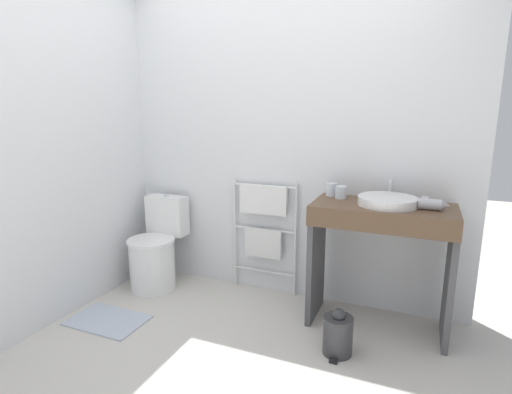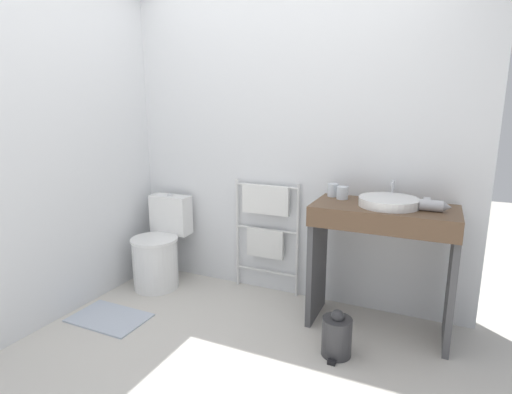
{
  "view_description": "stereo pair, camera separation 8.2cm",
  "coord_description": "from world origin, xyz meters",
  "px_view_note": "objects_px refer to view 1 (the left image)",
  "views": [
    {
      "loc": [
        1.04,
        -1.71,
        1.52
      ],
      "look_at": [
        0.03,
        0.69,
        0.95
      ],
      "focal_mm": 28.0,
      "sensor_mm": 36.0,
      "label": 1
    },
    {
      "loc": [
        1.12,
        -1.68,
        1.52
      ],
      "look_at": [
        0.03,
        0.69,
        0.95
      ],
      "focal_mm": 28.0,
      "sensor_mm": 36.0,
      "label": 2
    }
  ],
  "objects_px": {
    "sink_basin": "(387,201)",
    "hair_dryer": "(431,204)",
    "towel_radiator": "(263,223)",
    "cup_near_wall": "(331,190)",
    "trash_bin": "(338,334)",
    "cup_near_edge": "(341,192)",
    "toilet": "(156,252)"
  },
  "relations": [
    {
      "from": "towel_radiator",
      "to": "sink_basin",
      "type": "relative_size",
      "value": 2.45
    },
    {
      "from": "toilet",
      "to": "trash_bin",
      "type": "bearing_deg",
      "value": -12.98
    },
    {
      "from": "cup_near_wall",
      "to": "toilet",
      "type": "bearing_deg",
      "value": -172.18
    },
    {
      "from": "toilet",
      "to": "trash_bin",
      "type": "distance_m",
      "value": 1.72
    },
    {
      "from": "cup_near_wall",
      "to": "hair_dryer",
      "type": "relative_size",
      "value": 0.51
    },
    {
      "from": "toilet",
      "to": "cup_near_edge",
      "type": "relative_size",
      "value": 8.74
    },
    {
      "from": "toilet",
      "to": "sink_basin",
      "type": "distance_m",
      "value": 1.98
    },
    {
      "from": "cup_near_wall",
      "to": "hair_dryer",
      "type": "height_order",
      "value": "cup_near_wall"
    },
    {
      "from": "toilet",
      "to": "towel_radiator",
      "type": "relative_size",
      "value": 0.82
    },
    {
      "from": "toilet",
      "to": "sink_basin",
      "type": "relative_size",
      "value": 2.02
    },
    {
      "from": "cup_near_wall",
      "to": "cup_near_edge",
      "type": "relative_size",
      "value": 1.06
    },
    {
      "from": "hair_dryer",
      "to": "towel_radiator",
      "type": "bearing_deg",
      "value": 169.68
    },
    {
      "from": "towel_radiator",
      "to": "trash_bin",
      "type": "distance_m",
      "value": 1.12
    },
    {
      "from": "sink_basin",
      "to": "cup_near_edge",
      "type": "height_order",
      "value": "cup_near_edge"
    },
    {
      "from": "sink_basin",
      "to": "trash_bin",
      "type": "bearing_deg",
      "value": -115.87
    },
    {
      "from": "cup_near_wall",
      "to": "hair_dryer",
      "type": "bearing_deg",
      "value": -13.29
    },
    {
      "from": "toilet",
      "to": "cup_near_edge",
      "type": "bearing_deg",
      "value": 5.27
    },
    {
      "from": "trash_bin",
      "to": "toilet",
      "type": "bearing_deg",
      "value": 167.02
    },
    {
      "from": "trash_bin",
      "to": "cup_near_edge",
      "type": "bearing_deg",
      "value": 102.85
    },
    {
      "from": "towel_radiator",
      "to": "trash_bin",
      "type": "bearing_deg",
      "value": -40.26
    },
    {
      "from": "cup_near_wall",
      "to": "hair_dryer",
      "type": "xyz_separation_m",
      "value": [
        0.68,
        -0.16,
        -0.01
      ]
    },
    {
      "from": "sink_basin",
      "to": "trash_bin",
      "type": "distance_m",
      "value": 0.93
    },
    {
      "from": "towel_radiator",
      "to": "trash_bin",
      "type": "relative_size",
      "value": 3.09
    },
    {
      "from": "cup_near_edge",
      "to": "hair_dryer",
      "type": "relative_size",
      "value": 0.48
    },
    {
      "from": "towel_radiator",
      "to": "trash_bin",
      "type": "height_order",
      "value": "towel_radiator"
    },
    {
      "from": "sink_basin",
      "to": "hair_dryer",
      "type": "bearing_deg",
      "value": -1.55
    },
    {
      "from": "toilet",
      "to": "hair_dryer",
      "type": "bearing_deg",
      "value": 1.07
    },
    {
      "from": "toilet",
      "to": "hair_dryer",
      "type": "distance_m",
      "value": 2.24
    },
    {
      "from": "sink_basin",
      "to": "cup_near_edge",
      "type": "xyz_separation_m",
      "value": [
        -0.33,
        0.1,
        0.01
      ]
    },
    {
      "from": "towel_radiator",
      "to": "sink_basin",
      "type": "distance_m",
      "value": 1.06
    },
    {
      "from": "cup_near_wall",
      "to": "trash_bin",
      "type": "distance_m",
      "value": 1.02
    },
    {
      "from": "hair_dryer",
      "to": "trash_bin",
      "type": "xyz_separation_m",
      "value": [
        -0.48,
        -0.43,
        -0.8
      ]
    }
  ]
}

